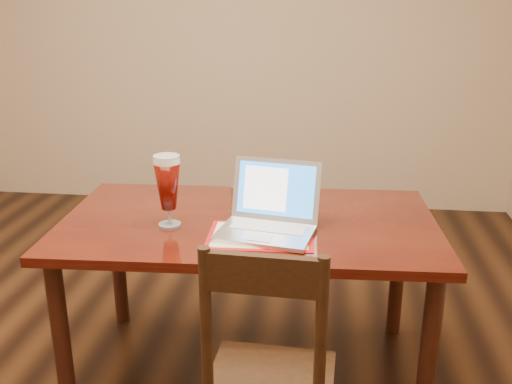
# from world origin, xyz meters

# --- Properties ---
(dining_table) EXTENTS (1.59, 0.94, 1.02)m
(dining_table) POSITION_xyz_m (0.48, 0.24, 0.65)
(dining_table) COLOR #4A1409
(dining_table) RESTS_ON ground
(dining_chair) EXTENTS (0.43, 0.41, 0.96)m
(dining_chair) POSITION_xyz_m (0.65, -0.44, 0.45)
(dining_chair) COLOR #321B0E
(dining_chair) RESTS_ON ground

